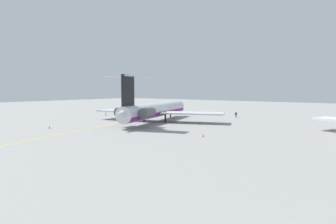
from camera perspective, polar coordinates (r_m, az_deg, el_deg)
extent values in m
plane|color=gray|center=(86.13, -7.27, -1.52)|extent=(281.92, 281.92, 0.00)
cylinder|color=silver|center=(80.81, -2.26, 0.42)|extent=(36.18, 13.99, 3.90)
cone|color=silver|center=(97.84, 1.96, 1.15)|extent=(4.95, 4.73, 3.74)
cone|color=silver|center=(64.43, -8.67, -0.37)|extent=(6.39, 4.78, 3.31)
cube|color=#7A197F|center=(80.87, -2.26, -0.20)|extent=(35.42, 13.84, 0.86)
cube|color=silver|center=(86.02, -8.22, 0.18)|extent=(8.89, 17.07, 0.39)
cube|color=silver|center=(78.24, 4.77, -0.23)|extent=(11.80, 17.34, 0.39)
cylinder|color=#515156|center=(70.91, -8.61, 0.03)|extent=(5.31, 3.54, 2.26)
cube|color=silver|center=(70.58, -8.13, 0.02)|extent=(3.16, 2.01, 0.47)
cylinder|color=#515156|center=(68.04, -4.01, -0.12)|extent=(5.31, 3.54, 2.26)
cube|color=silver|center=(68.33, -4.52, -0.10)|extent=(3.16, 2.01, 0.47)
cube|color=black|center=(66.33, -7.68, 4.15)|extent=(5.18, 1.85, 6.90)
cube|color=silver|center=(67.59, -10.22, 6.82)|extent=(5.10, 6.48, 0.27)
cube|color=silver|center=(64.58, -5.43, 6.98)|extent=(5.10, 6.48, 0.27)
cylinder|color=black|center=(91.29, 0.50, -0.21)|extent=(0.43, 0.43, 2.96)
cylinder|color=black|center=(81.13, -4.62, -0.83)|extent=(0.43, 0.43, 2.96)
cylinder|color=black|center=(78.65, -0.52, -0.98)|extent=(0.43, 0.43, 2.96)
cylinder|color=black|center=(96.32, 12.98, -0.71)|extent=(0.10, 0.10, 0.84)
cylinder|color=black|center=(96.45, 13.03, -0.70)|extent=(0.10, 0.10, 0.84)
cylinder|color=#191E4C|center=(96.32, 13.01, -0.26)|extent=(0.28, 0.28, 0.67)
sphere|color=tan|center=(96.28, 13.01, 0.02)|extent=(0.26, 0.26, 0.26)
cylinder|color=#191E4C|center=(96.16, 12.95, -0.25)|extent=(0.08, 0.08, 0.57)
cylinder|color=#191E4C|center=(96.47, 13.07, -0.23)|extent=(0.08, 0.08, 0.57)
cylinder|color=black|center=(108.07, -5.70, -0.05)|extent=(0.11, 0.11, 0.86)
cylinder|color=black|center=(108.10, -5.78, -0.05)|extent=(0.11, 0.11, 0.86)
cylinder|color=yellow|center=(108.03, -5.75, 0.36)|extent=(0.29, 0.29, 0.68)
sphere|color=#DBB28E|center=(107.99, -5.75, 0.61)|extent=(0.27, 0.27, 0.27)
cylinder|color=yellow|center=(107.98, -5.65, 0.38)|extent=(0.08, 0.08, 0.58)
cylinder|color=yellow|center=(108.07, -5.84, 0.38)|extent=(0.08, 0.08, 0.58)
cylinder|color=black|center=(93.31, 12.78, -0.86)|extent=(0.11, 0.11, 0.87)
cylinder|color=black|center=(93.16, 12.79, -0.87)|extent=(0.11, 0.11, 0.87)
cylinder|color=#262628|center=(93.16, 12.80, -0.39)|extent=(0.29, 0.29, 0.69)
sphere|color=#8C6647|center=(93.12, 12.80, -0.10)|extent=(0.27, 0.27, 0.27)
cylinder|color=#262628|center=(93.35, 12.78, -0.36)|extent=(0.08, 0.08, 0.58)
cylinder|color=#262628|center=(92.97, 12.81, -0.38)|extent=(0.08, 0.08, 0.58)
cylinder|color=black|center=(101.07, -11.86, -0.46)|extent=(0.10, 0.10, 0.80)
cylinder|color=black|center=(100.95, -11.83, -0.46)|extent=(0.10, 0.10, 0.80)
cylinder|color=yellow|center=(100.95, -11.85, -0.06)|extent=(0.27, 0.27, 0.63)
sphere|color=#DBB28E|center=(100.92, -11.85, 0.19)|extent=(0.25, 0.25, 0.25)
cylinder|color=yellow|center=(101.10, -11.90, -0.03)|extent=(0.07, 0.07, 0.54)
cylinder|color=yellow|center=(100.79, -11.80, -0.05)|extent=(0.07, 0.07, 0.54)
cone|color=#EA590F|center=(72.46, -21.79, -2.74)|extent=(0.40, 0.40, 0.55)
cone|color=#EA590F|center=(56.18, 6.74, -4.49)|extent=(0.40, 0.40, 0.55)
cube|color=gold|center=(86.47, -6.41, -1.49)|extent=(99.04, 25.19, 0.01)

